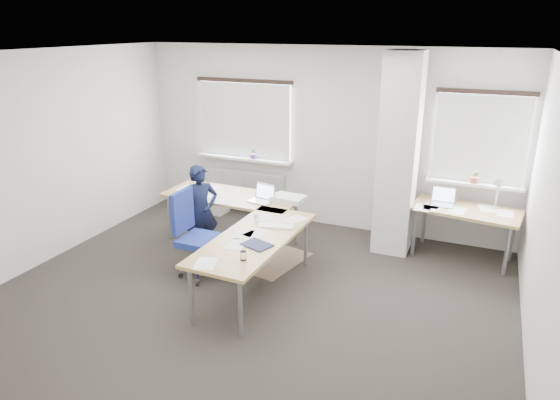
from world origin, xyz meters
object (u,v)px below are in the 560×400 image
at_px(desk_main, 245,216).
at_px(task_chair, 199,253).
at_px(person, 202,211).
at_px(desk_side, 466,212).

xyz_separation_m(desk_main, task_chair, (-0.42, -0.52, -0.38)).
distance_m(task_chair, person, 0.69).
xyz_separation_m(task_chair, person, (-0.27, 0.54, 0.34)).
relative_size(desk_side, person, 1.13).
xyz_separation_m(desk_main, desk_side, (2.67, 1.34, -0.01)).
distance_m(desk_side, person, 3.60).
height_order(desk_main, desk_side, desk_side).
bearing_deg(desk_side, task_chair, -141.05).
xyz_separation_m(desk_main, person, (-0.68, 0.02, -0.04)).
bearing_deg(desk_main, desk_side, 28.31).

